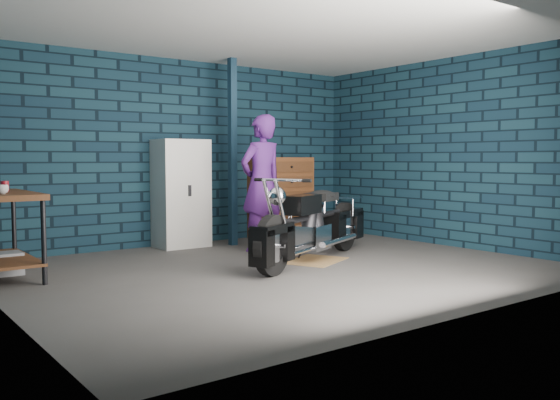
{
  "coord_description": "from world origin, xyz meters",
  "views": [
    {
      "loc": [
        -4.05,
        -5.35,
        1.26
      ],
      "look_at": [
        0.18,
        0.3,
        0.77
      ],
      "focal_mm": 38.0,
      "sensor_mm": 36.0,
      "label": 1
    }
  ],
  "objects_px": {
    "workbench": "(3,235)",
    "storage_bin": "(2,264)",
    "tool_chest": "(281,197)",
    "person": "(261,183)",
    "locker": "(181,193)",
    "motorcycle": "(315,219)",
    "shop_stool": "(294,227)"
  },
  "relations": [
    {
      "from": "tool_chest",
      "to": "locker",
      "type": "bearing_deg",
      "value": 180.0
    },
    {
      "from": "workbench",
      "to": "storage_bin",
      "type": "height_order",
      "value": "workbench"
    },
    {
      "from": "workbench",
      "to": "motorcycle",
      "type": "height_order",
      "value": "motorcycle"
    },
    {
      "from": "person",
      "to": "shop_stool",
      "type": "distance_m",
      "value": 0.95
    },
    {
      "from": "workbench",
      "to": "person",
      "type": "bearing_deg",
      "value": -2.23
    },
    {
      "from": "person",
      "to": "tool_chest",
      "type": "distance_m",
      "value": 1.49
    },
    {
      "from": "workbench",
      "to": "locker",
      "type": "height_order",
      "value": "locker"
    },
    {
      "from": "motorcycle",
      "to": "locker",
      "type": "relative_size",
      "value": 1.55
    },
    {
      "from": "motorcycle",
      "to": "person",
      "type": "relative_size",
      "value": 1.28
    },
    {
      "from": "locker",
      "to": "shop_stool",
      "type": "height_order",
      "value": "locker"
    },
    {
      "from": "shop_stool",
      "to": "storage_bin",
      "type": "bearing_deg",
      "value": 177.81
    },
    {
      "from": "workbench",
      "to": "shop_stool",
      "type": "relative_size",
      "value": 2.58
    },
    {
      "from": "tool_chest",
      "to": "workbench",
      "type": "bearing_deg",
      "value": -168.71
    },
    {
      "from": "motorcycle",
      "to": "tool_chest",
      "type": "distance_m",
      "value": 2.28
    },
    {
      "from": "storage_bin",
      "to": "tool_chest",
      "type": "bearing_deg",
      "value": 9.31
    },
    {
      "from": "locker",
      "to": "tool_chest",
      "type": "xyz_separation_m",
      "value": [
        1.78,
        0.0,
        -0.13
      ]
    },
    {
      "from": "person",
      "to": "motorcycle",
      "type": "bearing_deg",
      "value": 88.36
    },
    {
      "from": "workbench",
      "to": "motorcycle",
      "type": "bearing_deg",
      "value": -19.54
    },
    {
      "from": "shop_stool",
      "to": "locker",
      "type": "bearing_deg",
      "value": 148.07
    },
    {
      "from": "person",
      "to": "tool_chest",
      "type": "height_order",
      "value": "person"
    },
    {
      "from": "locker",
      "to": "tool_chest",
      "type": "bearing_deg",
      "value": 0.0
    },
    {
      "from": "tool_chest",
      "to": "shop_stool",
      "type": "height_order",
      "value": "tool_chest"
    },
    {
      "from": "person",
      "to": "locker",
      "type": "height_order",
      "value": "person"
    },
    {
      "from": "motorcycle",
      "to": "person",
      "type": "bearing_deg",
      "value": 69.12
    },
    {
      "from": "storage_bin",
      "to": "shop_stool",
      "type": "bearing_deg",
      "value": -2.19
    },
    {
      "from": "workbench",
      "to": "shop_stool",
      "type": "height_order",
      "value": "workbench"
    },
    {
      "from": "locker",
      "to": "shop_stool",
      "type": "relative_size",
      "value": 2.82
    },
    {
      "from": "workbench",
      "to": "person",
      "type": "xyz_separation_m",
      "value": [
        3.24,
        -0.13,
        0.47
      ]
    },
    {
      "from": "shop_stool",
      "to": "tool_chest",
      "type": "bearing_deg",
      "value": 64.37
    },
    {
      "from": "workbench",
      "to": "storage_bin",
      "type": "bearing_deg",
      "value": 82.76
    },
    {
      "from": "workbench",
      "to": "locker",
      "type": "relative_size",
      "value": 0.91
    },
    {
      "from": "storage_bin",
      "to": "tool_chest",
      "type": "xyz_separation_m",
      "value": [
        4.3,
        0.71,
        0.52
      ]
    }
  ]
}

